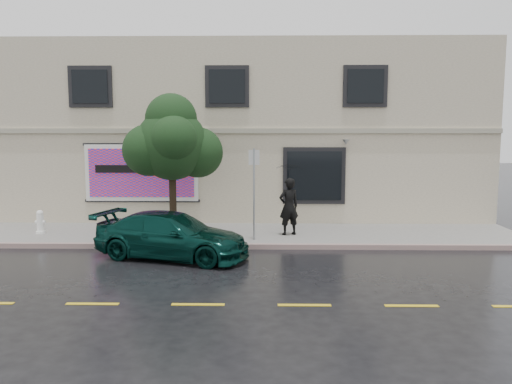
{
  "coord_description": "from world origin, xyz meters",
  "views": [
    {
      "loc": [
        1.38,
        -13.43,
        3.55
      ],
      "look_at": [
        1.1,
        2.2,
        1.67
      ],
      "focal_mm": 35.0,
      "sensor_mm": 36.0,
      "label": 1
    }
  ],
  "objects_px": {
    "car": "(172,235)",
    "pedestrian": "(289,206)",
    "street_tree": "(172,145)",
    "fire_hydrant": "(40,222)"
  },
  "relations": [
    {
      "from": "car",
      "to": "street_tree",
      "type": "xyz_separation_m",
      "value": [
        -0.36,
        2.2,
        2.5
      ]
    },
    {
      "from": "pedestrian",
      "to": "street_tree",
      "type": "bearing_deg",
      "value": -16.45
    },
    {
      "from": "car",
      "to": "pedestrian",
      "type": "xyz_separation_m",
      "value": [
        3.42,
        2.56,
        0.45
      ]
    },
    {
      "from": "fire_hydrant",
      "to": "car",
      "type": "bearing_deg",
      "value": -47.86
    },
    {
      "from": "pedestrian",
      "to": "street_tree",
      "type": "xyz_separation_m",
      "value": [
        -3.79,
        -0.36,
        2.04
      ]
    },
    {
      "from": "street_tree",
      "to": "fire_hydrant",
      "type": "bearing_deg",
      "value": 174.67
    },
    {
      "from": "street_tree",
      "to": "fire_hydrant",
      "type": "distance_m",
      "value": 5.29
    },
    {
      "from": "street_tree",
      "to": "fire_hydrant",
      "type": "relative_size",
      "value": 5.23
    },
    {
      "from": "car",
      "to": "pedestrian",
      "type": "bearing_deg",
      "value": -36.62
    },
    {
      "from": "pedestrian",
      "to": "street_tree",
      "type": "relative_size",
      "value": 0.46
    }
  ]
}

